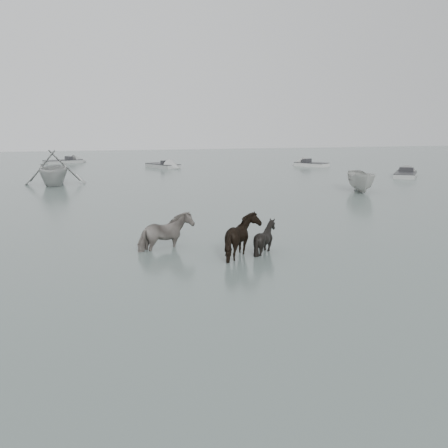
{
  "coord_description": "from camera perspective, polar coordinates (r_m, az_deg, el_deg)",
  "views": [
    {
      "loc": [
        -3.2,
        -14.73,
        4.37
      ],
      "look_at": [
        1.22,
        1.33,
        1.0
      ],
      "focal_mm": 40.0,
      "sensor_mm": 36.0,
      "label": 1
    }
  ],
  "objects": [
    {
      "name": "skiff_port",
      "position": [
        44.11,
        20.05,
        5.56
      ],
      "size": [
        4.64,
        5.21,
        0.75
      ],
      "primitive_type": null,
      "rotation": [
        0.0,
        0.0,
        0.89
      ],
      "color": "#949694",
      "rests_on": "ground"
    },
    {
      "name": "pony_black",
      "position": [
        17.2,
        4.72,
        -0.91
      ],
      "size": [
        1.38,
        1.25,
        1.41
      ],
      "primitive_type": "imported",
      "rotation": [
        0.0,
        0.0,
        1.66
      ],
      "color": "black",
      "rests_on": "ground"
    },
    {
      "name": "skiff_star",
      "position": [
        52.81,
        9.97,
        6.93
      ],
      "size": [
        3.95,
        4.7,
        0.75
      ],
      "primitive_type": null,
      "rotation": [
        0.0,
        0.0,
        2.18
      ],
      "color": "#B6B7B2",
      "rests_on": "ground"
    },
    {
      "name": "skiff_mid",
      "position": [
        50.84,
        -7.02,
        6.85
      ],
      "size": [
        3.86,
        5.71,
        0.75
      ],
      "primitive_type": null,
      "rotation": [
        0.0,
        0.0,
        -1.12
      ],
      "color": "#939694",
      "rests_on": "ground"
    },
    {
      "name": "skiff_far",
      "position": [
        58.61,
        -17.92,
        6.99
      ],
      "size": [
        5.75,
        3.82,
        0.75
      ],
      "primitive_type": null,
      "rotation": [
        0.0,
        0.0,
        0.44
      ],
      "color": "gray",
      "rests_on": "ground"
    },
    {
      "name": "pony_pinto",
      "position": [
        17.64,
        -6.76,
        -0.19
      ],
      "size": [
        2.19,
        1.64,
        1.68
      ],
      "primitive_type": "imported",
      "rotation": [
        0.0,
        0.0,
        1.99
      ],
      "color": "black",
      "rests_on": "ground"
    },
    {
      "name": "pony_dark",
      "position": [
        16.47,
        2.3,
        -1.04
      ],
      "size": [
        1.68,
        1.86,
        1.63
      ],
      "primitive_type": "imported",
      "rotation": [
        0.0,
        0.0,
        1.37
      ],
      "color": "black",
      "rests_on": "ground"
    },
    {
      "name": "boat_small",
      "position": [
        33.66,
        15.4,
        4.87
      ],
      "size": [
        2.65,
        4.19,
        1.52
      ],
      "primitive_type": "imported",
      "rotation": [
        0.0,
        0.0,
        -0.32
      ],
      "color": "#ADAEA9",
      "rests_on": "ground"
    },
    {
      "name": "rowboat_trail",
      "position": [
        38.04,
        -18.88,
        6.25
      ],
      "size": [
        4.6,
        5.26,
        2.66
      ],
      "primitive_type": "imported",
      "rotation": [
        0.0,
        0.0,
        3.09
      ],
      "color": "#ACAFAC",
      "rests_on": "ground"
    },
    {
      "name": "ground",
      "position": [
        15.69,
        -3.03,
        -4.75
      ],
      "size": [
        140.0,
        140.0,
        0.0
      ],
      "primitive_type": "plane",
      "color": "#51605B",
      "rests_on": "ground"
    }
  ]
}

